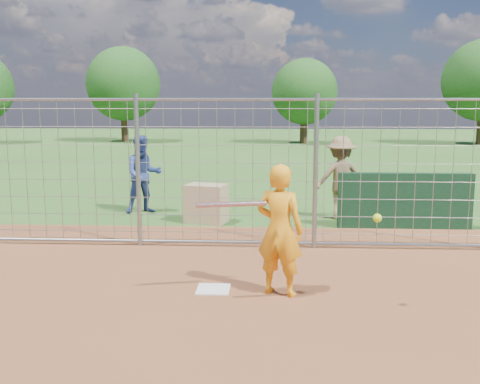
# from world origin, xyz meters

# --- Properties ---
(ground) EXTENTS (100.00, 100.00, 0.00)m
(ground) POSITION_xyz_m (0.00, 0.00, 0.00)
(ground) COLOR #2D591E
(ground) RESTS_ON ground
(home_plate) EXTENTS (0.43, 0.43, 0.02)m
(home_plate) POSITION_xyz_m (0.00, -0.20, 0.01)
(home_plate) COLOR silver
(home_plate) RESTS_ON ground
(dugout_wall) EXTENTS (2.60, 0.20, 1.10)m
(dugout_wall) POSITION_xyz_m (3.40, 3.60, 0.55)
(dugout_wall) COLOR #11381E
(dugout_wall) RESTS_ON ground
(batter) EXTENTS (0.72, 0.60, 1.69)m
(batter) POSITION_xyz_m (0.86, -0.30, 0.84)
(batter) COLOR orange
(batter) RESTS_ON ground
(bystander_a) EXTENTS (1.04, 0.94, 1.75)m
(bystander_a) POSITION_xyz_m (-2.09, 4.87, 0.87)
(bystander_a) COLOR navy
(bystander_a) RESTS_ON ground
(bystander_c) EXTENTS (1.25, 0.86, 1.76)m
(bystander_c) POSITION_xyz_m (2.25, 4.48, 0.88)
(bystander_c) COLOR olive
(bystander_c) RESTS_ON ground
(equipment_bin) EXTENTS (0.92, 0.74, 0.80)m
(equipment_bin) POSITION_xyz_m (-0.56, 3.89, 0.40)
(equipment_bin) COLOR tan
(equipment_bin) RESTS_ON ground
(equipment_in_play) EXTENTS (2.18, 0.40, 0.19)m
(equipment_in_play) POSITION_xyz_m (0.68, -0.64, 1.20)
(equipment_in_play) COLOR silver
(equipment_in_play) RESTS_ON ground
(backstop_fence) EXTENTS (9.08, 0.08, 2.60)m
(backstop_fence) POSITION_xyz_m (0.00, 2.00, 1.26)
(backstop_fence) COLOR gray
(backstop_fence) RESTS_ON ground
(tree_line) EXTENTS (44.66, 6.72, 6.48)m
(tree_line) POSITION_xyz_m (3.13, 28.13, 3.71)
(tree_line) COLOR #3F2B19
(tree_line) RESTS_ON ground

